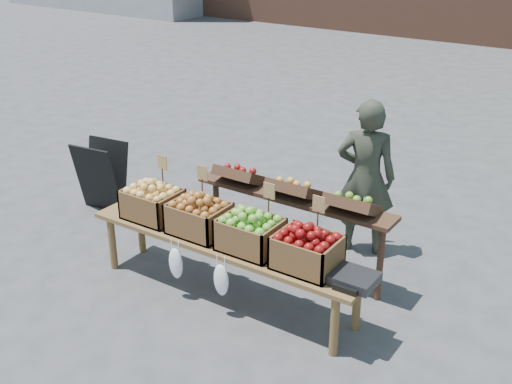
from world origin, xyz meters
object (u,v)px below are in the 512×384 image
Objects in this scene: crate_russet_pears at (199,218)px; weighing_scale at (354,279)px; crate_golden_apples at (153,204)px; chalkboard_sign at (102,176)px; vendor at (366,178)px; display_bench at (225,269)px; crate_green_apples at (307,252)px; back_table at (293,223)px; crate_red_apples at (250,234)px.

crate_russet_pears reaches higher than weighing_scale.
chalkboard_sign is at bearing 153.97° from crate_golden_apples.
vendor is 1.62m from weighing_scale.
display_bench is 0.51m from crate_russet_pears.
display_bench is at bearing 47.37° from vendor.
weighing_scale is at bearing 0.00° from display_bench.
weighing_scale is at bearing 0.00° from crate_green_apples.
crate_russet_pears is (-0.92, -1.49, -0.09)m from vendor.
back_table is 1.32m from crate_golden_apples.
back_table is at bearing 143.77° from weighing_scale.
crate_russet_pears is (1.99, -0.71, 0.30)m from chalkboard_sign.
chalkboard_sign is at bearing -179.67° from back_table.
crate_russet_pears is at bearing 180.00° from crate_green_apples.
vendor is 1.75m from crate_russet_pears.
crate_red_apples is at bearing 180.00° from crate_green_apples.
weighing_scale is (0.98, -0.72, 0.09)m from back_table.
vendor is at bearing 112.26° from weighing_scale.
crate_green_apples reaches higher than weighing_scale.
crate_red_apples is 1.00× the size of crate_green_apples.
vendor is at bearing 45.43° from crate_golden_apples.
vendor is at bearing 97.05° from crate_green_apples.
crate_golden_apples and crate_green_apples have the same top height.
crate_russet_pears is (-0.54, -0.72, 0.19)m from back_table.
chalkboard_sign is 1.66× the size of crate_red_apples.
back_table is 0.93m from crate_green_apples.
crate_green_apples is (0.55, 0.00, 0.00)m from crate_red_apples.
crate_red_apples is at bearing 0.00° from display_bench.
crate_golden_apples is at bearing -33.14° from chalkboard_sign.
crate_green_apples is (1.65, 0.00, 0.00)m from crate_golden_apples.
display_bench is at bearing 180.00° from crate_red_apples.
chalkboard_sign is 3.59m from weighing_scale.
display_bench is 1.29m from weighing_scale.
crate_red_apples is at bearing 180.00° from weighing_scale.
vendor reaches higher than display_bench.
crate_russet_pears is (-0.28, 0.00, 0.42)m from display_bench.
crate_russet_pears is at bearing 180.00° from display_bench.
back_table is at bearing 127.76° from crate_green_apples.
vendor reaches higher than crate_golden_apples.
weighing_scale is at bearing -36.23° from back_table.
crate_red_apples is 0.55m from crate_green_apples.
crate_red_apples reaches higher than chalkboard_sign.
back_table reaches higher than crate_green_apples.
crate_russet_pears is at bearing 0.00° from crate_golden_apples.
weighing_scale is (2.08, 0.00, -0.10)m from crate_golden_apples.
display_bench is 0.93m from crate_green_apples.
crate_golden_apples is at bearing -146.61° from back_table.
crate_red_apples is (0.28, 0.00, 0.42)m from display_bench.
crate_russet_pears is 1.10m from crate_green_apples.
crate_red_apples is (2.54, -0.71, 0.30)m from chalkboard_sign.
back_table is 0.92m from crate_russet_pears.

